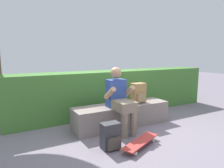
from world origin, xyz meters
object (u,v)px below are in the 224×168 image
bench_main (122,115)px  person_skater (120,98)px  backpack_on_bench (138,93)px  skateboard_near_person (141,142)px  backpack_on_ground (111,136)px

bench_main → person_skater: 0.51m
bench_main → backpack_on_bench: 0.56m
person_skater → skateboard_near_person: 0.91m
person_skater → bench_main: bearing=49.2°
skateboard_near_person → backpack_on_bench: backpack_on_bench is taller
backpack_on_ground → backpack_on_bench: bearing=35.8°
bench_main → backpack_on_bench: size_ratio=4.93×
bench_main → person_skater: bearing=-130.8°
bench_main → backpack_on_ground: bearing=-131.0°
skateboard_near_person → backpack_on_ground: 0.48m
bench_main → skateboard_near_person: bench_main is taller
person_skater → backpack_on_bench: 0.61m
bench_main → backpack_on_ground: 1.02m
person_skater → skateboard_near_person: (-0.05, -0.72, -0.56)m
skateboard_near_person → backpack_on_bench: 1.24m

